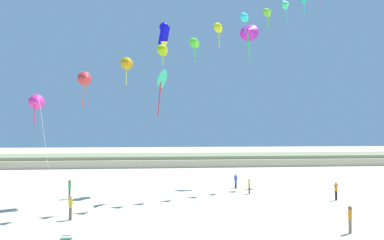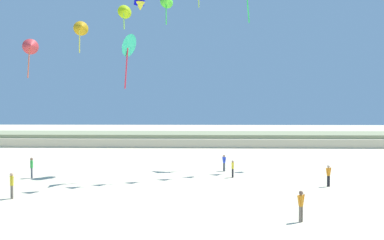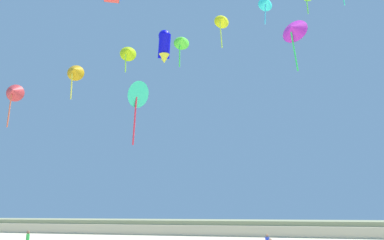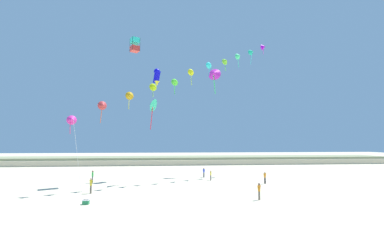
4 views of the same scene
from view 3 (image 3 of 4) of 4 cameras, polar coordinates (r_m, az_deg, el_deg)
dune_ridge at (r=58.76m, az=7.66°, el=-14.68°), size 120.00×12.79×1.88m
kite_banner_string at (r=30.42m, az=4.52°, el=13.64°), size 31.18×18.00×25.15m
large_kite_low_lead at (r=29.14m, az=-7.93°, el=3.61°), size 1.85×2.24×4.67m
large_kite_mid_trail at (r=36.96m, az=14.02°, el=12.27°), size 2.64×2.09×5.00m
large_kite_high_solo at (r=34.59m, az=-3.90°, el=10.43°), size 1.63×1.87×2.94m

